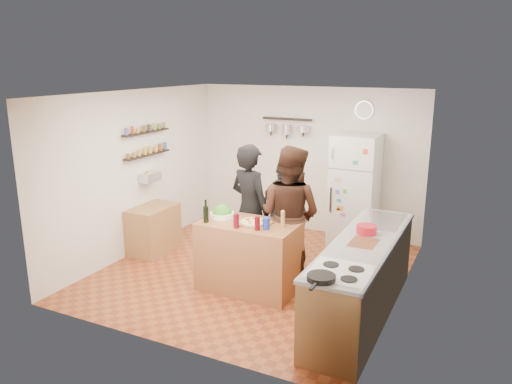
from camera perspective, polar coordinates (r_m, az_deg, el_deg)
The scene contains 26 objects.
room_shell at distance 7.13m, azimuth 1.03°, elevation 1.30°, with size 4.20×4.20×4.20m.
prep_island at distance 6.52m, azimuth -0.82°, elevation -7.34°, with size 1.25×0.72×0.91m, color #955A36.
pizza_board at distance 6.31m, azimuth -0.27°, elevation -3.61°, with size 0.42×0.34×0.02m, color brown.
pizza at distance 6.30m, azimuth -0.27°, elevation -3.44°, with size 0.34×0.34×0.02m, color #D9B88F.
salad_bowl at distance 6.59m, azimuth -3.89°, elevation -2.64°, with size 0.32×0.32×0.06m, color white.
wine_bottle at distance 6.39m, azimuth -5.74°, elevation -2.57°, with size 0.07×0.07×0.21m, color black.
wine_glass_near at distance 6.16m, azimuth -2.27°, elevation -3.32°, with size 0.07×0.07×0.18m, color #530716.
wine_glass_far at distance 6.07m, azimuth 0.15°, elevation -3.63°, with size 0.07×0.07×0.16m, color #51060C.
pepper_mill at distance 6.20m, azimuth 3.08°, elevation -3.24°, with size 0.05×0.05×0.17m, color #AD7D48.
salt_canister at distance 6.11m, azimuth 1.16°, elevation -3.60°, with size 0.09×0.09×0.15m, color navy.
person_left at distance 6.91m, azimuth -0.68°, elevation -1.99°, with size 0.67×0.44×1.83m, color black.
person_center at distance 6.63m, azimuth 3.85°, elevation -2.62°, with size 0.90×0.70×1.86m, color black.
person_back at distance 7.27m, azimuth 3.27°, elevation -2.31°, with size 0.91×0.38×1.56m, color #2A2725.
counter_run at distance 6.00m, azimuth 12.05°, elevation -9.75°, with size 0.63×2.63×0.90m, color #9E7042.
stove_top at distance 4.98m, azimuth 9.53°, elevation -9.11°, with size 0.60×0.62×0.02m, color white.
skillet at distance 4.76m, azimuth 7.46°, elevation -9.67°, with size 0.27×0.27×0.05m, color black.
sink at distance 6.62m, azimuth 14.13°, elevation -3.23°, with size 0.50×0.80×0.03m, color silver.
cutting_board at distance 5.79m, azimuth 12.17°, elevation -5.78°, with size 0.30×0.40×0.02m, color #995537.
red_bowl at distance 6.08m, azimuth 12.51°, elevation -4.20°, with size 0.24×0.24×0.10m, color #A91322.
fridge at distance 8.14m, azimuth 11.21°, elevation 0.19°, with size 0.70×0.68×1.80m, color white.
wall_clock at distance 8.25m, azimuth 12.26°, elevation 9.14°, with size 0.30×0.30×0.03m, color silver.
spice_shelf_lower at distance 7.93m, azimuth -12.30°, elevation 4.18°, with size 0.12×1.00×0.03m, color black.
spice_shelf_upper at distance 7.88m, azimuth -12.44°, elevation 6.69°, with size 0.12×1.00×0.03m, color black.
produce_basket at distance 7.98m, azimuth -12.00°, elevation 1.70°, with size 0.18×0.35×0.14m, color silver.
side_table at distance 7.96m, azimuth -11.62°, elevation -4.20°, with size 0.50×0.80×0.73m, color #AD7B48.
pot_rack at distance 8.60m, azimuth 3.56°, elevation 8.32°, with size 0.90×0.04×0.04m, color black.
Camera 1 is at (2.96, -5.88, 2.90)m, focal length 35.00 mm.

